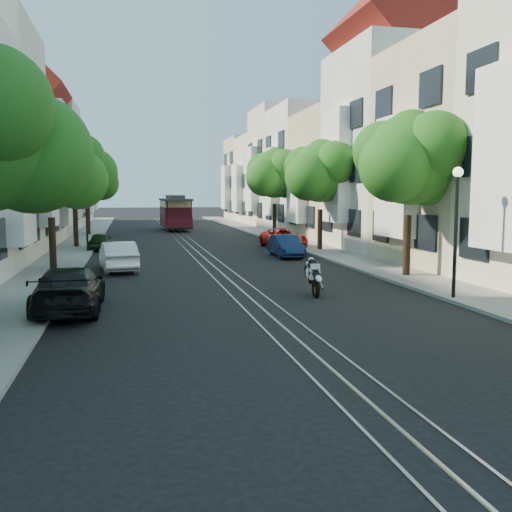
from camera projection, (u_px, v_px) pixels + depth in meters
ground at (186, 242)px, 40.33m from camera, size 200.00×200.00×0.00m
sidewalk_east at (285, 240)px, 41.87m from camera, size 2.50×80.00×0.12m
sidewalk_west at (80, 243)px, 38.78m from camera, size 2.50×80.00×0.12m
rail_left at (179, 242)px, 40.21m from camera, size 0.06×80.00×0.02m
rail_slot at (186, 242)px, 40.33m from camera, size 0.06×80.00×0.02m
rail_right at (194, 242)px, 40.45m from camera, size 0.06×80.00×0.02m
lane_line at (186, 242)px, 40.33m from camera, size 0.08×80.00×0.01m
townhouses_east at (346, 170)px, 42.21m from camera, size 7.75×72.00×12.00m
townhouses_west at (3, 168)px, 37.16m from camera, size 7.75×72.00×11.76m
tree_e_b at (411, 161)px, 22.89m from camera, size 4.93×4.08×6.68m
tree_e_c at (322, 174)px, 33.58m from camera, size 4.84×3.99×6.52m
tree_e_d at (276, 175)px, 44.23m from camera, size 5.01×4.16×6.85m
tree_w_b at (51, 171)px, 24.71m from camera, size 4.72×3.87×6.27m
tree_w_c at (75, 167)px, 35.31m from camera, size 5.13×4.28×7.09m
tree_w_d at (88, 179)px, 46.04m from camera, size 4.84×3.99×6.52m
lamp_east at (457, 213)px, 18.06m from camera, size 0.32×0.32×4.16m
lamp_west at (86, 204)px, 32.85m from camera, size 0.32×0.32×4.16m
sportbike_rider at (312, 274)px, 19.43m from camera, size 0.50×1.88×1.30m
cable_car at (175, 211)px, 53.44m from camera, size 2.67×7.81×2.97m
parked_car_e_mid at (286, 246)px, 30.91m from camera, size 1.31×3.66×1.20m
parked_car_e_far at (283, 238)px, 36.01m from camera, size 2.33×4.59×1.24m
parked_car_w_near at (70, 289)px, 16.61m from camera, size 1.89×4.59×1.33m
parked_car_w_mid at (118, 256)px, 25.44m from camera, size 1.88×4.14×1.32m
parked_car_w_far at (101, 241)px, 34.74m from camera, size 1.54×3.25×1.07m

